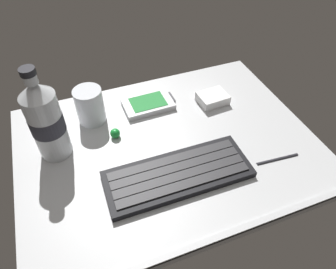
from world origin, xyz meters
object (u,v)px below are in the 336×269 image
handheld_device (148,104)px  juice_cup (90,107)px  stylus_pen (278,158)px  charger_block (213,98)px  water_bottle (46,120)px  keyboard (178,174)px  trackball_mouse (115,133)px

handheld_device → juice_cup: bearing=179.9°
juice_cup → stylus_pen: (33.57, -26.14, -3.56)cm
charger_block → water_bottle: bearing=-175.5°
keyboard → stylus_pen: bearing=-9.0°
keyboard → charger_block: (16.89, 18.49, 0.39)cm
water_bottle → juice_cup: bearing=38.6°
juice_cup → charger_block: size_ratio=1.21×
handheld_device → trackball_mouse: size_ratio=5.86×
water_bottle → trackball_mouse: (12.76, -0.21, -7.91)cm
keyboard → charger_block: charger_block is taller
handheld_device → keyboard: bearing=-93.2°
keyboard → juice_cup: 26.15cm
keyboard → stylus_pen: keyboard is taller
water_bottle → stylus_pen: size_ratio=2.19×
handheld_device → stylus_pen: (19.86, -26.11, -0.38)cm
water_bottle → trackball_mouse: 15.01cm
keyboard → trackball_mouse: size_ratio=13.24×
water_bottle → handheld_device: bearing=17.6°
juice_cup → trackball_mouse: size_ratio=3.86×
charger_block → stylus_pen: (4.22, -21.85, -0.85)cm
juice_cup → stylus_pen: size_ratio=0.89×
juice_cup → charger_block: (29.35, -4.29, -2.71)cm
keyboard → trackball_mouse: trackball_mouse is taller
handheld_device → trackball_mouse: 12.58cm
keyboard → handheld_device: 22.79cm
keyboard → handheld_device: size_ratio=2.26×
handheld_device → stylus_pen: handheld_device is taller
keyboard → water_bottle: 27.82cm
keyboard → water_bottle: (-21.60, 15.48, 8.20)cm
handheld_device → trackball_mouse: trackball_mouse is taller
keyboard → stylus_pen: (21.12, -3.36, -0.46)cm
water_bottle → stylus_pen: bearing=-23.8°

